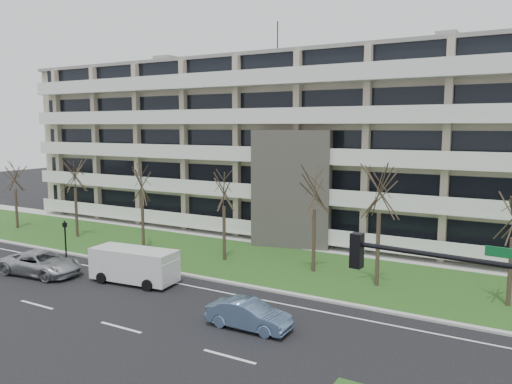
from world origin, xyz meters
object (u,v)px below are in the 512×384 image
Objects in this scene: white_van at (135,263)px; pedestrian_signal at (65,235)px; silver_pickup at (41,263)px; blue_sedan at (249,315)px; traffic_signal at (475,330)px.

pedestrian_signal is at bearing 164.88° from white_van.
silver_pickup is 1.89× the size of pedestrian_signal.
white_van is (-9.36, 2.52, 0.56)m from blue_sedan.
white_van reaches higher than silver_pickup.
silver_pickup is 1.32× the size of blue_sedan.
pedestrian_signal is (-1.38, 3.03, 1.06)m from silver_pickup.
silver_pickup reaches higher than blue_sedan.
blue_sedan is 9.71m from white_van.
white_van is 7.78m from pedestrian_signal.
blue_sedan is 0.74× the size of white_van.
pedestrian_signal is at bearing 76.35° from blue_sedan.
pedestrian_signal is (-7.65, 1.29, 0.57)m from white_van.
traffic_signal is at bearing -14.60° from pedestrian_signal.
blue_sedan is at bearing 156.53° from traffic_signal.
blue_sedan is at bearing -20.61° from white_van.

